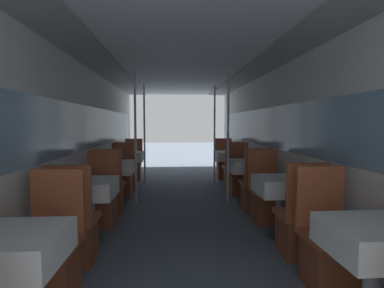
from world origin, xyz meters
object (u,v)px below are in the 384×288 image
dining_table_left_0 (13,254)px  chair_right_far_3 (224,166)px  chair_left_near_2 (110,194)px  support_pole_left_2 (135,138)px  support_pole_left_3 (144,135)px  dining_table_left_2 (116,169)px  support_pole_right_2 (228,138)px  dining_table_left_1 (89,191)px  chair_left_near_3 (126,175)px  chair_left_near_1 (75,234)px  chair_left_far_0 (51,260)px  dining_table_right_1 (281,188)px  support_pole_right_3 (215,135)px  chair_left_far_2 (122,180)px  dining_table_right_0 (374,244)px  dining_table_left_3 (130,158)px  chair_left_far_3 (133,167)px  chair_right_near_3 (233,174)px  chair_right_far_2 (239,179)px  chair_right_near_2 (255,191)px  chair_right_far_0 (328,251)px  chair_right_near_1 (300,228)px  dining_table_right_2 (246,168)px  dining_table_right_3 (229,157)px  chair_left_far_1 (101,203)px  chair_right_far_1 (266,201)px

dining_table_left_0 → chair_right_far_3: size_ratio=0.73×
chair_left_near_2 → chair_right_far_3: size_ratio=1.00×
support_pole_left_2 → support_pole_left_3: same height
dining_table_left_2 → support_pole_right_2: bearing=-0.0°
dining_table_left_1 → chair_left_near_3: 2.74m
chair_left_near_1 → chair_left_far_0: bearing=-90.0°
dining_table_left_1 → chair_left_near_2: (0.00, 1.09, -0.29)m
dining_table_right_1 → support_pole_right_3: support_pole_right_3 is taller
chair_left_far_2 → dining_table_right_0: size_ratio=1.37×
dining_table_left_3 → dining_table_right_1: 3.94m
chair_left_far_2 → chair_left_far_3: (0.00, 1.63, 0.00)m
chair_right_near_3 → dining_table_right_0: bearing=-90.0°
chair_left_near_1 → support_pole_left_2: support_pole_left_2 is taller
chair_right_near_3 → chair_left_near_1: bearing=-124.1°
chair_left_far_0 → dining_table_right_0: bearing=166.2°
dining_table_left_2 → dining_table_right_0: 3.94m
chair_left_near_2 → chair_right_near_3: 2.75m
chair_right_far_2 → dining_table_right_1: bearing=90.0°
chair_left_far_3 → chair_right_near_3: same height
dining_table_right_0 → dining_table_right_1: bearing=90.0°
chair_left_near_3 → dining_table_right_1: size_ratio=1.37×
support_pole_left_3 → chair_left_near_1: bearing=-94.9°
chair_left_far_3 → chair_right_near_2: (2.21, -2.72, 0.00)m
support_pole_left_3 → support_pole_right_2: (1.56, -1.63, 0.00)m
chair_left_far_3 → support_pole_right_3: support_pole_right_3 is taller
support_pole_right_2 → chair_right_far_0: bearing=-83.2°
chair_left_near_2 → support_pole_right_2: (1.89, 0.54, 0.80)m
chair_right_near_1 → dining_table_right_2: size_ratio=1.37×
dining_table_right_2 → dining_table_right_3: bearing=90.0°
support_pole_left_3 → chair_left_far_3: bearing=120.9°
dining_table_left_0 → dining_table_left_2: 3.26m
dining_table_left_3 → dining_table_left_0: bearing=-90.0°
chair_left_near_1 → chair_right_near_2: (2.21, 1.63, 0.00)m
chair_left_far_2 → chair_right_near_3: same height
chair_left_far_0 → dining_table_left_1: bearing=-90.0°
chair_left_far_0 → chair_left_far_1: bearing=-90.0°
support_pole_left_2 → chair_left_far_3: (-0.32, 2.17, -0.80)m
chair_right_far_1 → chair_right_far_3: (0.00, 3.26, 0.00)m
chair_left_near_1 → chair_right_far_3: bearing=63.0°
chair_right_far_0 → chair_right_near_2: bearing=-90.0°
chair_left_near_1 → chair_right_far_3: 4.88m
support_pole_right_3 → dining_table_left_2: bearing=-139.1°
dining_table_right_1 → chair_right_near_2: bearing=90.0°
dining_table_left_2 → chair_left_near_1: bearing=-90.0°
chair_right_far_1 → chair_right_near_3: same height
support_pole_left_2 → dining_table_right_0: 3.81m
dining_table_right_0 → chair_right_far_3: 5.45m
chair_left_far_0 → support_pole_right_2: support_pole_right_2 is taller
chair_left_far_3 → support_pole_left_3: bearing=120.9°
support_pole_right_3 → dining_table_right_3: bearing=0.0°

